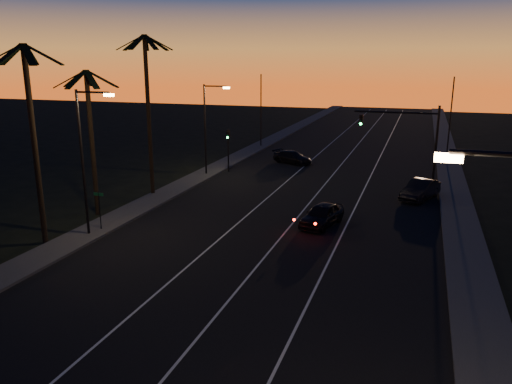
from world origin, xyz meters
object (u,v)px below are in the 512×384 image
(right_car, at_px, (420,190))
(lead_car, at_px, (322,215))
(cross_car, at_px, (292,157))
(signal_mast, at_px, (408,131))

(right_car, bearing_deg, lead_car, -124.34)
(cross_car, bearing_deg, signal_mast, -27.18)
(right_car, bearing_deg, cross_car, 141.14)
(lead_car, relative_size, cross_car, 1.05)
(signal_mast, xyz_separation_m, cross_car, (-11.70, 6.01, -4.12))
(cross_car, bearing_deg, lead_car, -70.20)
(lead_car, relative_size, right_car, 1.03)
(lead_car, height_order, right_car, right_car)
(signal_mast, bearing_deg, lead_car, -109.33)
(signal_mast, bearing_deg, cross_car, 152.82)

